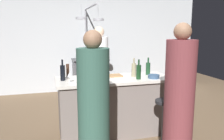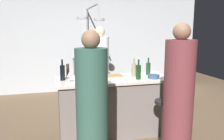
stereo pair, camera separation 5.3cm
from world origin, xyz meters
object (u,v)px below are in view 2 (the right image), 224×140
(mixing_bowl_blue, at_px, (154,77))
(guest_left, at_px, (92,112))
(pepper_mill, at_px, (68,70))
(bar_stool_left, at_px, (88,130))
(wine_bottle_dark, at_px, (62,72))
(wine_glass_near_left_guest, at_px, (69,75))
(bar_stool_right, at_px, (163,121))
(wine_bottle_amber, at_px, (84,69))
(potted_plant, at_px, (183,95))
(wine_glass_near_right_guest, at_px, (134,68))
(mixing_bowl_ceramic, at_px, (91,79))
(wine_bottle_white, at_px, (134,70))
(wine_bottle_green, at_px, (148,68))
(wine_bottle_red, at_px, (138,72))
(chef, at_px, (100,73))
(stove_range, at_px, (90,76))
(mixing_bowl_steel, at_px, (84,77))
(cutting_board, at_px, (112,76))
(guest_right, at_px, (178,100))

(mixing_bowl_blue, bearing_deg, guest_left, -143.03)
(guest_left, bearing_deg, pepper_mill, 97.23)
(bar_stool_left, bearing_deg, wine_bottle_dark, 112.56)
(wine_glass_near_left_guest, bearing_deg, bar_stool_right, -21.56)
(wine_bottle_amber, bearing_deg, mixing_bowl_blue, -23.24)
(potted_plant, height_order, wine_glass_near_right_guest, wine_glass_near_right_guest)
(wine_glass_near_left_guest, height_order, mixing_bowl_ceramic, wine_glass_near_left_guest)
(wine_glass_near_right_guest, bearing_deg, mixing_bowl_ceramic, -151.35)
(wine_bottle_white, bearing_deg, wine_bottle_amber, 162.97)
(wine_glass_near_left_guest, height_order, wine_glass_near_right_guest, same)
(potted_plant, distance_m, mixing_bowl_blue, 1.57)
(wine_bottle_green, xyz_separation_m, wine_bottle_red, (-0.28, -0.28, 0.01))
(chef, bearing_deg, guest_left, -104.10)
(wine_bottle_amber, distance_m, mixing_bowl_blue, 1.10)
(bar_stool_right, xyz_separation_m, wine_glass_near_right_guest, (-0.13, 0.88, 0.63))
(mixing_bowl_blue, distance_m, mixing_bowl_ceramic, 0.97)
(stove_range, distance_m, wine_bottle_green, 2.49)
(mixing_bowl_steel, xyz_separation_m, mixing_bowl_ceramic, (0.08, -0.19, -0.01))
(wine_glass_near_right_guest, xyz_separation_m, mixing_bowl_blue, (0.17, -0.45, -0.08))
(wine_bottle_amber, height_order, mixing_bowl_blue, wine_bottle_amber)
(wine_bottle_red, bearing_deg, bar_stool_left, -152.49)
(wine_bottle_amber, bearing_deg, wine_glass_near_right_guest, 0.92)
(chef, height_order, bar_stool_left, chef)
(bar_stool_left, relative_size, potted_plant, 1.31)
(pepper_mill, height_order, wine_bottle_dark, wine_bottle_dark)
(wine_bottle_red, bearing_deg, wine_bottle_dark, 169.06)
(cutting_board, height_order, mixing_bowl_steel, mixing_bowl_steel)
(bar_stool_left, height_order, wine_bottle_dark, wine_bottle_dark)
(wine_bottle_red, relative_size, mixing_bowl_steel, 1.74)
(guest_right, xyz_separation_m, mixing_bowl_blue, (0.04, 0.80, 0.13))
(guest_right, xyz_separation_m, mixing_bowl_ceramic, (-0.93, 0.80, 0.13))
(wine_bottle_green, xyz_separation_m, wine_bottle_dark, (-1.40, -0.07, 0.01))
(guest_right, bearing_deg, pepper_mill, 134.78)
(pepper_mill, distance_m, wine_bottle_red, 1.11)
(pepper_mill, height_order, wine_bottle_green, wine_bottle_green)
(wine_bottle_green, height_order, wine_bottle_amber, wine_bottle_amber)
(guest_right, distance_m, wine_bottle_red, 0.85)
(wine_glass_near_right_guest, relative_size, mixing_bowl_blue, 0.82)
(guest_left, relative_size, wine_bottle_amber, 5.37)
(bar_stool_right, relative_size, mixing_bowl_ceramic, 3.34)
(pepper_mill, bearing_deg, guest_left, -82.77)
(guest_left, relative_size, cutting_board, 5.14)
(wine_bottle_green, bearing_deg, bar_stool_left, -147.29)
(wine_glass_near_left_guest, bearing_deg, wine_bottle_dark, 117.75)
(cutting_board, xyz_separation_m, wine_glass_near_left_guest, (-0.70, -0.27, 0.10))
(mixing_bowl_blue, bearing_deg, bar_stool_right, -94.68)
(chef, relative_size, potted_plant, 3.27)
(wine_bottle_red, distance_m, mixing_bowl_steel, 0.82)
(cutting_board, xyz_separation_m, wine_bottle_amber, (-0.43, 0.11, 0.11))
(mixing_bowl_steel, height_order, mixing_bowl_ceramic, mixing_bowl_steel)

